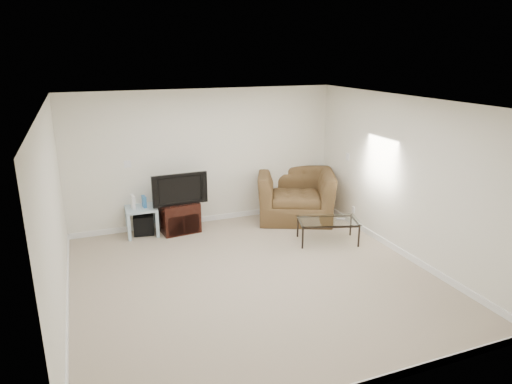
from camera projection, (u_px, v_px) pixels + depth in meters
name	position (u px, v px, depth m)	size (l,w,h in m)	color
floor	(254.00, 278.00, 6.56)	(5.00, 5.00, 0.00)	tan
ceiling	(254.00, 102.00, 5.82)	(5.00, 5.00, 0.00)	white
wall_back	(205.00, 158.00, 8.42)	(5.00, 0.02, 2.50)	silver
wall_left	(54.00, 219.00, 5.32)	(0.02, 5.00, 2.50)	silver
wall_right	(404.00, 178.00, 7.06)	(0.02, 5.00, 2.50)	silver
plate_back	(127.00, 164.00, 7.92)	(0.12, 0.02, 0.12)	white
plate_right_switch	(348.00, 157.00, 8.48)	(0.02, 0.09, 0.13)	white
plate_right_outlet	(353.00, 210.00, 8.49)	(0.02, 0.08, 0.12)	white
tv_stand	(180.00, 217.00, 8.19)	(0.66, 0.46, 0.55)	black
dvd_player	(180.00, 208.00, 8.11)	(0.40, 0.28, 0.06)	black
television	(179.00, 188.00, 8.01)	(0.91, 0.18, 0.56)	black
side_table	(142.00, 221.00, 8.08)	(0.53, 0.53, 0.51)	silver
subwoofer	(144.00, 224.00, 8.13)	(0.35, 0.35, 0.35)	black
game_console	(133.00, 202.00, 7.91)	(0.05, 0.17, 0.23)	white
game_case	(144.00, 202.00, 7.97)	(0.05, 0.15, 0.20)	#337FCC
recliner	(296.00, 187.00, 8.77)	(1.43, 0.93, 1.25)	brown
coffee_table	(328.00, 231.00, 7.77)	(1.01, 0.57, 0.40)	black
remote	(341.00, 219.00, 7.73)	(0.16, 0.04, 0.02)	#B2B2B7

